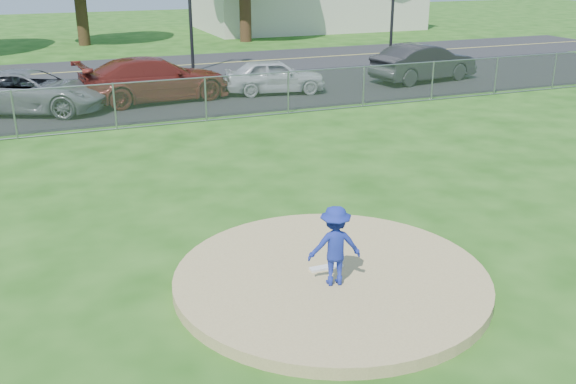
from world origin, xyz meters
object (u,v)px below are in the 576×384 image
at_px(parked_car_pearl, 275,76).
at_px(parked_car_charcoal, 424,62).
at_px(parked_car_gray, 31,91).
at_px(pitcher, 335,246).
at_px(parked_car_darkred, 155,79).

distance_m(parked_car_pearl, parked_car_charcoal, 7.15).
xyz_separation_m(parked_car_gray, parked_car_pearl, (9.29, -0.03, -0.05)).
bearing_deg(parked_car_gray, parked_car_pearl, -66.58).
distance_m(pitcher, parked_car_pearl, 16.68).
relative_size(parked_car_darkred, parked_car_pearl, 1.42).
bearing_deg(pitcher, parked_car_pearl, -95.35).
distance_m(pitcher, parked_car_darkred, 16.24).
xyz_separation_m(pitcher, parked_car_gray, (-4.34, 15.95, -0.12)).
xyz_separation_m(parked_car_darkred, parked_car_charcoal, (11.96, -0.25, -0.02)).
bearing_deg(parked_car_gray, parked_car_charcoal, -66.28).
bearing_deg(parked_car_pearl, pitcher, 172.38).
bearing_deg(parked_car_pearl, parked_car_darkred, 95.92).
bearing_deg(pitcher, parked_car_charcoal, -115.20).
height_order(parked_car_gray, parked_car_charcoal, parked_car_charcoal).
distance_m(parked_car_darkred, parked_car_charcoal, 11.96).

